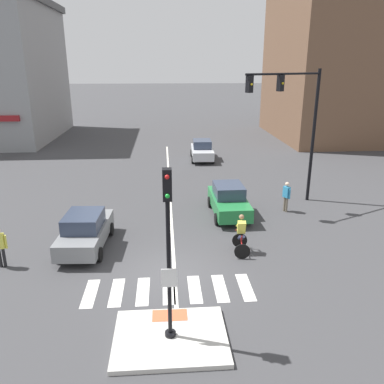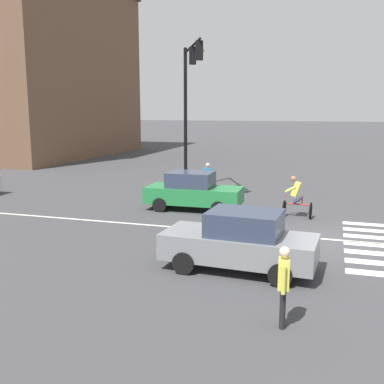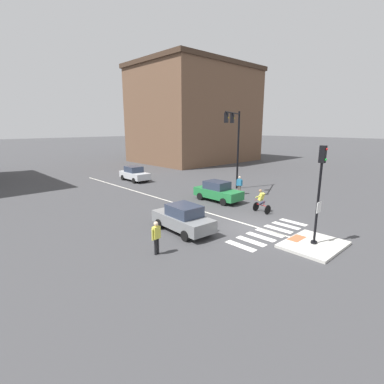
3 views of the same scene
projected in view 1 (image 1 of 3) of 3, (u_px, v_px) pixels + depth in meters
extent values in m
plane|color=#3D3D3F|center=(168.00, 274.00, 14.82)|extent=(300.00, 300.00, 0.00)
cube|color=beige|center=(170.00, 337.00, 11.29)|extent=(3.30, 2.58, 0.15)
cube|color=#DB5B38|center=(170.00, 315.00, 12.15)|extent=(1.10, 0.60, 0.01)
cylinder|color=black|center=(170.00, 334.00, 11.25)|extent=(0.32, 0.32, 0.12)
cylinder|color=black|center=(169.00, 270.00, 10.58)|extent=(0.12, 0.12, 4.07)
cube|color=white|center=(169.00, 278.00, 10.58)|extent=(0.44, 0.03, 0.56)
cube|color=black|center=(167.00, 185.00, 9.81)|extent=(0.24, 0.28, 0.84)
sphere|color=red|center=(167.00, 177.00, 9.58)|extent=(0.12, 0.12, 0.12)
sphere|color=green|center=(167.00, 196.00, 9.73)|extent=(0.12, 0.12, 0.12)
cube|color=silver|center=(90.00, 293.00, 13.58)|extent=(0.44, 1.80, 0.01)
cube|color=silver|center=(117.00, 292.00, 13.64)|extent=(0.44, 1.80, 0.01)
cube|color=silver|center=(143.00, 291.00, 13.71)|extent=(0.44, 1.80, 0.01)
cube|color=silver|center=(169.00, 290.00, 13.77)|extent=(0.44, 1.80, 0.01)
cube|color=silver|center=(195.00, 289.00, 13.84)|extent=(0.44, 1.80, 0.01)
cube|color=silver|center=(220.00, 288.00, 13.90)|extent=(0.44, 1.80, 0.01)
cube|color=silver|center=(245.00, 287.00, 13.97)|extent=(0.44, 1.80, 0.01)
cube|color=silver|center=(170.00, 192.00, 24.29)|extent=(0.14, 28.00, 0.01)
cylinder|color=black|center=(313.00, 138.00, 21.74)|extent=(0.18, 0.18, 7.44)
cylinder|color=black|center=(285.00, 74.00, 19.49)|extent=(4.49, 2.20, 0.11)
cube|color=black|center=(280.00, 83.00, 19.52)|extent=(0.36, 0.38, 0.80)
sphere|color=gold|center=(283.00, 83.00, 19.38)|extent=(0.12, 0.12, 0.12)
cube|color=black|center=(249.00, 84.00, 18.60)|extent=(0.36, 0.38, 0.80)
sphere|color=gold|center=(252.00, 84.00, 18.46)|extent=(0.12, 0.12, 0.12)
cube|color=brown|center=(370.00, 64.00, 40.56)|extent=(19.26, 15.05, 15.36)
cube|color=#237A3D|center=(229.00, 203.00, 20.45)|extent=(1.78, 4.13, 0.70)
cube|color=#2D384C|center=(229.00, 190.00, 20.38)|extent=(1.52, 1.93, 0.64)
cylinder|color=black|center=(249.00, 218.00, 19.43)|extent=(0.19, 0.60, 0.60)
cylinder|color=black|center=(217.00, 219.00, 19.29)|extent=(0.19, 0.60, 0.60)
cylinder|color=black|center=(239.00, 201.00, 21.84)|extent=(0.19, 0.60, 0.60)
cylinder|color=black|center=(210.00, 202.00, 21.69)|extent=(0.19, 0.60, 0.60)
cube|color=silver|center=(202.00, 152.00, 32.26)|extent=(1.84, 4.16, 0.70)
cube|color=#2D384C|center=(202.00, 144.00, 32.19)|extent=(1.55, 1.95, 0.64)
cylinder|color=black|center=(213.00, 160.00, 31.19)|extent=(0.20, 0.61, 0.60)
cylinder|color=black|center=(193.00, 160.00, 31.13)|extent=(0.20, 0.61, 0.60)
cylinder|color=black|center=(211.00, 153.00, 33.60)|extent=(0.20, 0.61, 0.60)
cylinder|color=black|center=(192.00, 153.00, 33.54)|extent=(0.20, 0.61, 0.60)
cube|color=slate|center=(86.00, 234.00, 16.80)|extent=(1.94, 4.19, 0.70)
cube|color=#2D384C|center=(84.00, 221.00, 16.44)|extent=(1.59, 1.98, 0.64)
cylinder|color=black|center=(75.00, 229.00, 18.10)|extent=(0.21, 0.61, 0.60)
cylinder|color=black|center=(111.00, 229.00, 18.13)|extent=(0.21, 0.61, 0.60)
cylinder|color=black|center=(58.00, 255.00, 15.69)|extent=(0.21, 0.61, 0.60)
cylinder|color=black|center=(99.00, 254.00, 15.72)|extent=(0.21, 0.61, 0.60)
cylinder|color=black|center=(240.00, 240.00, 16.89)|extent=(0.66, 0.10, 0.66)
cylinder|color=black|center=(242.00, 252.00, 15.89)|extent=(0.66, 0.10, 0.66)
cylinder|color=#B21E1E|center=(241.00, 241.00, 16.32)|extent=(0.13, 0.89, 0.05)
cylinder|color=#B21E1E|center=(242.00, 239.00, 16.09)|extent=(0.04, 0.04, 0.30)
cylinder|color=#B21E1E|center=(240.00, 230.00, 16.67)|extent=(0.44, 0.08, 0.04)
cylinder|color=#2D334C|center=(239.00, 237.00, 16.24)|extent=(0.16, 0.41, 0.33)
cylinder|color=#2D334C|center=(243.00, 237.00, 16.24)|extent=(0.16, 0.41, 0.33)
cube|color=#DBD64C|center=(241.00, 227.00, 16.20)|extent=(0.37, 0.41, 0.60)
sphere|color=#936B4C|center=(242.00, 217.00, 16.19)|extent=(0.22, 0.22, 0.22)
cylinder|color=#DBD64C|center=(237.00, 225.00, 16.38)|extent=(0.12, 0.46, 0.31)
cylinder|color=#DBD64C|center=(245.00, 225.00, 16.37)|extent=(0.12, 0.46, 0.31)
cylinder|color=black|center=(4.00, 257.00, 15.26)|extent=(0.12, 0.12, 0.82)
cylinder|color=black|center=(0.00, 258.00, 15.23)|extent=(0.12, 0.12, 0.82)
cylinder|color=#DBD64C|center=(6.00, 242.00, 15.07)|extent=(0.09, 0.09, 0.56)
cylinder|color=#6B6051|center=(287.00, 205.00, 20.93)|extent=(0.12, 0.12, 0.82)
cylinder|color=#6B6051|center=(285.00, 204.00, 21.06)|extent=(0.12, 0.12, 0.82)
cube|color=#338CBF|center=(287.00, 192.00, 20.77)|extent=(0.36, 0.42, 0.60)
cylinder|color=#338CBF|center=(290.00, 194.00, 20.60)|extent=(0.09, 0.09, 0.56)
cylinder|color=#338CBF|center=(283.00, 192.00, 20.97)|extent=(0.09, 0.09, 0.56)
sphere|color=beige|center=(287.00, 184.00, 20.63)|extent=(0.22, 0.22, 0.22)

